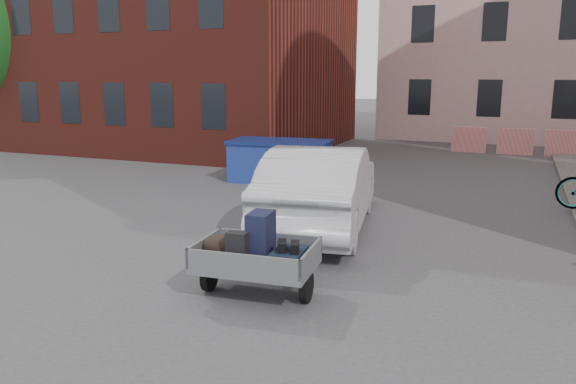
% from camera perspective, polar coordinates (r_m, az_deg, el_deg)
% --- Properties ---
extents(ground, '(120.00, 120.00, 0.00)m').
position_cam_1_polar(ground, '(9.71, -5.06, -6.44)').
color(ground, '#38383A').
rests_on(ground, ground).
extents(far_building, '(6.00, 6.00, 8.00)m').
position_cam_1_polar(far_building, '(38.73, -16.93, 12.85)').
color(far_building, maroon).
rests_on(far_building, ground).
extents(barriers, '(4.70, 0.18, 1.00)m').
position_cam_1_polar(barriers, '(23.31, 22.08, 4.78)').
color(barriers, red).
rests_on(barriers, ground).
extents(trailer, '(1.69, 1.87, 1.20)m').
position_cam_1_polar(trailer, '(7.80, -3.32, -6.35)').
color(trailer, black).
rests_on(trailer, ground).
extents(dumpster, '(2.96, 1.71, 1.19)m').
position_cam_1_polar(dumpster, '(16.14, -0.79, 3.20)').
color(dumpster, navy).
rests_on(dumpster, ground).
extents(silver_car, '(2.61, 5.30, 1.67)m').
position_cam_1_polar(silver_car, '(11.19, 3.38, 0.48)').
color(silver_car, '#B7B9BF').
rests_on(silver_car, ground).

